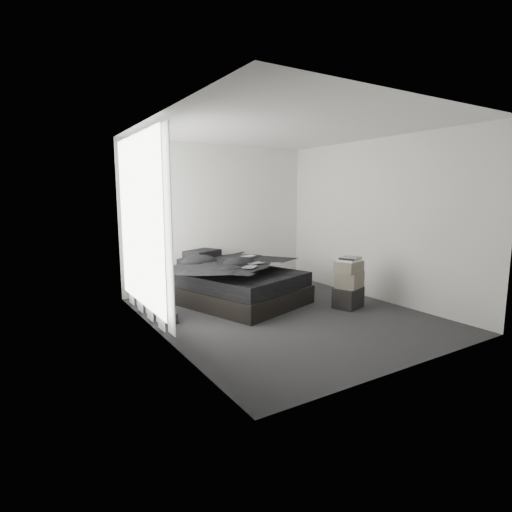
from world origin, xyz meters
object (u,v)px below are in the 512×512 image
side_stand (159,295)px  box_lower (348,297)px  laptop (247,253)px  bed (235,293)px

side_stand → box_lower: 2.83m
laptop → box_lower: 1.79m
bed → side_stand: bearing=166.9°
laptop → side_stand: laptop is taller
laptop → bed: bearing=-154.5°
bed → side_stand: (-1.29, -0.11, 0.16)m
laptop → side_stand: 1.71m
bed → side_stand: 1.30m
bed → box_lower: size_ratio=4.84×
bed → box_lower: bearing=-61.1°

